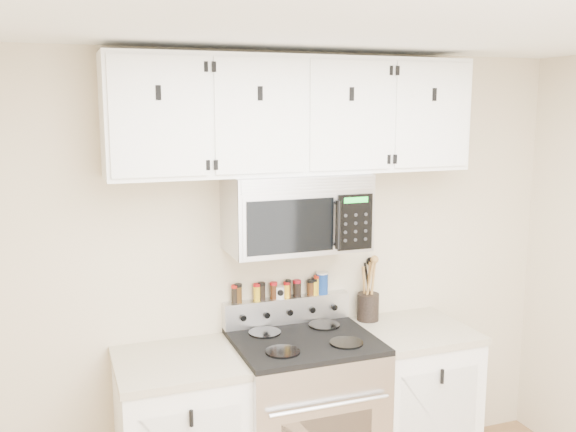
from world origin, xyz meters
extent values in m
cube|color=beige|center=(0.00, 1.75, 1.25)|extent=(3.50, 0.01, 2.50)
cube|color=white|center=(0.00, 0.00, 2.50)|extent=(3.50, 3.50, 0.01)
cube|color=#B7B7BA|center=(0.00, 1.43, 0.46)|extent=(0.76, 0.65, 0.92)
cube|color=black|center=(0.00, 1.43, 0.94)|extent=(0.76, 0.65, 0.03)
cube|color=#B7B7BA|center=(0.00, 1.71, 1.03)|extent=(0.76, 0.08, 0.15)
cylinder|color=black|center=(-0.18, 1.28, 0.96)|extent=(0.18, 0.18, 0.01)
cylinder|color=black|center=(0.18, 1.28, 0.96)|extent=(0.18, 0.18, 0.01)
cylinder|color=black|center=(-0.18, 1.57, 0.96)|extent=(0.18, 0.18, 0.01)
cylinder|color=black|center=(0.18, 1.57, 0.96)|extent=(0.18, 0.18, 0.01)
cube|color=tan|center=(-0.69, 1.45, 0.90)|extent=(0.64, 0.62, 0.04)
cube|color=white|center=(0.69, 1.45, 0.44)|extent=(0.62, 0.60, 0.88)
cube|color=tan|center=(0.69, 1.45, 0.90)|extent=(0.64, 0.62, 0.04)
cube|color=#9E9EA3|center=(0.00, 1.56, 1.63)|extent=(0.76, 0.38, 0.42)
cube|color=#B7B7BA|center=(0.00, 1.36, 1.80)|extent=(0.73, 0.01, 0.08)
cube|color=black|center=(-0.10, 1.36, 1.59)|extent=(0.47, 0.01, 0.28)
cube|color=black|center=(0.26, 1.36, 1.59)|extent=(0.20, 0.01, 0.30)
cylinder|color=black|center=(0.15, 1.33, 1.59)|extent=(0.03, 0.03, 0.26)
cube|color=white|center=(0.00, 1.58, 2.15)|extent=(2.00, 0.33, 0.62)
cube|color=white|center=(-0.75, 1.41, 2.15)|extent=(0.46, 0.01, 0.57)
cube|color=black|center=(-0.75, 1.41, 2.26)|extent=(0.02, 0.01, 0.07)
cube|color=white|center=(-0.25, 1.41, 2.15)|extent=(0.46, 0.01, 0.57)
cube|color=black|center=(-0.25, 1.41, 2.26)|extent=(0.03, 0.01, 0.07)
cube|color=white|center=(0.25, 1.41, 2.15)|extent=(0.46, 0.01, 0.57)
cube|color=black|center=(0.25, 1.41, 2.26)|extent=(0.03, 0.01, 0.07)
cube|color=white|center=(0.75, 1.41, 2.15)|extent=(0.46, 0.01, 0.57)
cube|color=black|center=(0.75, 1.41, 2.26)|extent=(0.02, 0.01, 0.07)
cylinder|color=black|center=(0.50, 1.66, 1.00)|extent=(0.13, 0.13, 0.16)
cylinder|color=olive|center=(0.50, 1.66, 1.13)|extent=(0.02, 0.02, 0.31)
cylinder|color=olive|center=(0.53, 1.65, 1.14)|extent=(0.02, 0.02, 0.33)
cylinder|color=olive|center=(0.48, 1.67, 1.12)|extent=(0.02, 0.02, 0.29)
cylinder|color=black|center=(0.52, 1.68, 1.12)|extent=(0.02, 0.02, 0.30)
cylinder|color=olive|center=(0.49, 1.64, 1.13)|extent=(0.02, 0.02, 0.32)
cube|color=silver|center=(-0.05, 1.71, 1.14)|extent=(0.08, 0.07, 0.07)
cylinder|color=navy|center=(0.22, 1.71, 1.16)|extent=(0.07, 0.07, 0.12)
cylinder|color=white|center=(0.22, 1.71, 1.23)|extent=(0.07, 0.07, 0.01)
cylinder|color=black|center=(-0.31, 1.71, 1.14)|extent=(0.04, 0.04, 0.09)
cylinder|color=#A7140C|center=(-0.31, 1.71, 1.20)|extent=(0.04, 0.04, 0.02)
cylinder|color=#452B10|center=(-0.29, 1.71, 1.15)|extent=(0.04, 0.04, 0.09)
cylinder|color=black|center=(-0.29, 1.71, 1.20)|extent=(0.04, 0.04, 0.02)
cylinder|color=gold|center=(-0.18, 1.71, 1.14)|extent=(0.04, 0.04, 0.08)
cylinder|color=#B00D11|center=(-0.18, 1.71, 1.19)|extent=(0.04, 0.04, 0.02)
cylinder|color=black|center=(-0.15, 1.71, 1.14)|extent=(0.04, 0.04, 0.09)
cylinder|color=black|center=(-0.15, 1.71, 1.20)|extent=(0.04, 0.04, 0.02)
cylinder|color=#41220F|center=(-0.08, 1.71, 1.14)|extent=(0.04, 0.04, 0.08)
cylinder|color=#AF0D16|center=(-0.08, 1.71, 1.19)|extent=(0.04, 0.04, 0.02)
cylinder|color=gold|center=(0.00, 1.71, 1.14)|extent=(0.04, 0.04, 0.08)
cylinder|color=#9C0C0D|center=(0.00, 1.71, 1.19)|extent=(0.04, 0.04, 0.02)
cylinder|color=#42230F|center=(0.01, 1.71, 1.14)|extent=(0.03, 0.03, 0.09)
cylinder|color=black|center=(0.01, 1.71, 1.20)|extent=(0.03, 0.03, 0.02)
cylinder|color=black|center=(0.06, 1.71, 1.14)|extent=(0.05, 0.05, 0.08)
cylinder|color=maroon|center=(0.06, 1.71, 1.19)|extent=(0.05, 0.05, 0.02)
cylinder|color=#462610|center=(0.15, 1.71, 1.14)|extent=(0.04, 0.04, 0.08)
cylinder|color=black|center=(0.15, 1.71, 1.18)|extent=(0.05, 0.05, 0.02)
cylinder|color=gold|center=(0.17, 1.71, 1.14)|extent=(0.04, 0.04, 0.08)
cylinder|color=black|center=(0.17, 1.71, 1.19)|extent=(0.04, 0.04, 0.02)
cylinder|color=#C49317|center=(0.19, 1.71, 1.15)|extent=(0.04, 0.04, 0.10)
cylinder|color=#B1200D|center=(0.19, 1.71, 1.21)|extent=(0.04, 0.04, 0.02)
camera|label=1|loc=(-1.23, -1.67, 2.20)|focal=40.00mm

